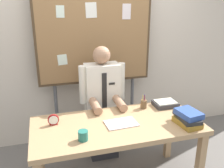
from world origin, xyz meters
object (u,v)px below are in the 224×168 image
at_px(open_notebook, 121,123).
at_px(paper_tray, 165,104).
at_px(person, 103,108).
at_px(book_stack, 188,118).
at_px(coffee_mug, 83,136).
at_px(desk_clock, 53,120).
at_px(pen_holder, 144,104).
at_px(desk, 117,132).
at_px(bulletin_board, 95,35).

distance_m(open_notebook, paper_tray, 0.67).
distance_m(person, open_notebook, 0.64).
relative_size(book_stack, coffee_mug, 3.46).
relative_size(person, desk_clock, 13.06).
bearing_deg(open_notebook, pen_holder, 38.41).
xyz_separation_m(desk, coffee_mug, (-0.37, -0.21, 0.14)).
relative_size(pen_holder, paper_tray, 0.62).
relative_size(person, pen_holder, 8.83).
xyz_separation_m(person, pen_holder, (0.39, -0.35, 0.15)).
bearing_deg(bulletin_board, desk, -89.99).
distance_m(person, desk_clock, 0.77).
relative_size(open_notebook, pen_holder, 1.92).
height_order(bulletin_board, desk_clock, bulletin_board).
distance_m(coffee_mug, paper_tray, 1.12).
relative_size(book_stack, paper_tray, 1.19).
bearing_deg(coffee_mug, desk, 28.90).
distance_m(bulletin_board, book_stack, 1.50).
xyz_separation_m(bulletin_board, open_notebook, (0.04, -0.99, -0.72)).
height_order(desk, open_notebook, open_notebook).
height_order(desk_clock, pen_holder, pen_holder).
xyz_separation_m(bulletin_board, pen_holder, (0.39, -0.71, -0.68)).
distance_m(desk_clock, pen_holder, 1.00).
height_order(open_notebook, desk_clock, desk_clock).
height_order(book_stack, open_notebook, book_stack).
xyz_separation_m(bulletin_board, desk_clock, (-0.60, -0.82, -0.68)).
bearing_deg(desk_clock, desk, -13.70).
bearing_deg(paper_tray, open_notebook, -156.63).
xyz_separation_m(desk, person, (0.00, 0.61, -0.01)).
distance_m(bulletin_board, pen_holder, 1.05).
relative_size(desk_clock, paper_tray, 0.42).
bearing_deg(bulletin_board, book_stack, -61.04).
bearing_deg(desk_clock, book_stack, -15.91).
bearing_deg(pen_holder, desk_clock, -173.49).
bearing_deg(coffee_mug, bulletin_board, 72.34).
xyz_separation_m(coffee_mug, paper_tray, (1.02, 0.45, -0.02)).
height_order(person, bulletin_board, bulletin_board).
height_order(person, open_notebook, person).
bearing_deg(pen_holder, paper_tray, -3.11).
bearing_deg(paper_tray, coffee_mug, -156.19).
height_order(open_notebook, pen_holder, pen_holder).
bearing_deg(coffee_mug, person, 65.30).
distance_m(book_stack, desk_clock, 1.30).
xyz_separation_m(book_stack, pen_holder, (-0.26, 0.47, -0.02)).
relative_size(bulletin_board, coffee_mug, 23.84).
height_order(open_notebook, coffee_mug, coffee_mug).
relative_size(desk, desk_clock, 15.37).
xyz_separation_m(open_notebook, pen_holder, (0.35, 0.28, 0.04)).
distance_m(person, book_stack, 1.06).
bearing_deg(book_stack, paper_tray, 89.93).
xyz_separation_m(person, bulletin_board, (-0.00, 0.36, 0.83)).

